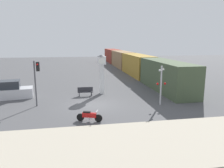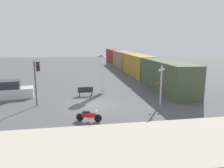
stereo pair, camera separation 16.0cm
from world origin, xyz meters
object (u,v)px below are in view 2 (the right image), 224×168
clock_tower (102,68)px  parked_car (11,91)px  bench (86,91)px  railroad_crossing_signal (161,84)px  freight_train (130,62)px  traffic_light (37,75)px  motorcycle (89,116)px

clock_tower → parked_car: size_ratio=0.96×
parked_car → bench: bearing=-11.2°
railroad_crossing_signal → freight_train: bearing=82.6°
traffic_light → bench: size_ratio=2.51×
freight_train → parked_car: freight_train is taller
motorcycle → parked_car: (-7.34, 7.89, 0.35)m
traffic_light → motorcycle: bearing=-47.8°
motorcycle → railroad_crossing_signal: size_ratio=0.51×
clock_tower → freight_train: 19.15m
clock_tower → traffic_light: (-6.16, -3.62, -0.04)m
clock_tower → bench: 3.06m
motorcycle → clock_tower: (2.00, 8.21, 2.41)m
traffic_light → bench: bearing=33.7°
parked_car → motorcycle: bearing=-55.0°
motorcycle → freight_train: (9.61, 25.75, 1.30)m
motorcycle → clock_tower: clock_tower is taller
railroad_crossing_signal → traffic_light: bearing=171.8°
motorcycle → bench: (0.16, 7.46, 0.09)m
clock_tower → bench: bearing=-158.0°
motorcycle → freight_train: size_ratio=0.04×
motorcycle → bench: size_ratio=1.14×
traffic_light → parked_car: (-3.18, 3.30, -2.02)m
traffic_light → railroad_crossing_signal: 10.95m
motorcycle → bench: 7.47m
railroad_crossing_signal → motorcycle: bearing=-155.4°
motorcycle → traffic_light: bearing=151.2°
freight_train → motorcycle: bearing=-110.5°
railroad_crossing_signal → parked_car: size_ratio=0.80×
freight_train → bench: size_ratio=28.32×
freight_train → parked_car: 24.64m
clock_tower → traffic_light: 7.15m
freight_train → parked_car: size_ratio=10.28×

